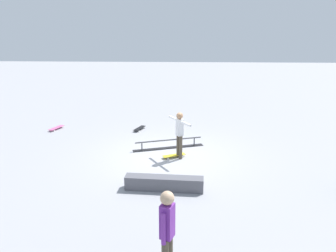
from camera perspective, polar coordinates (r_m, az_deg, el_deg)
The scene contains 8 objects.
ground_plane at distance 11.72m, azimuth 0.12°, elevation -5.10°, with size 60.00×60.00×0.00m, color #9E9EA3.
grind_rail at distance 12.41m, azimuth 0.10°, elevation -3.11°, with size 2.60×1.03×0.34m.
skate_ledge at distance 9.40m, azimuth -0.66°, elevation -9.64°, with size 2.15×0.35×0.38m, color #595960.
skater_main at distance 11.25m, azimuth 1.96°, elevation -1.01°, with size 0.76×1.13×1.60m.
skateboard_main at distance 11.59m, azimuth 1.03°, elevation -4.97°, with size 0.81×0.51×0.09m.
bystander_purple_shirt at distance 6.03m, azimuth -0.13°, elevation -17.43°, with size 0.27×0.40×1.75m.
loose_skateboard_black at distance 14.58m, azimuth -4.84°, elevation -0.38°, with size 0.47×0.82×0.09m.
loose_skateboard_pink at distance 15.37m, azimuth -18.34°, elevation -0.30°, with size 0.47×0.82×0.09m.
Camera 1 is at (-0.44, 10.86, 4.39)m, focal length 36.08 mm.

